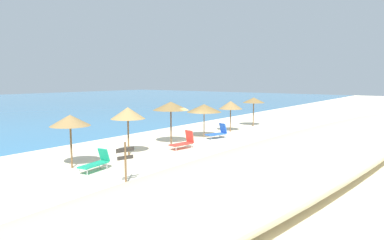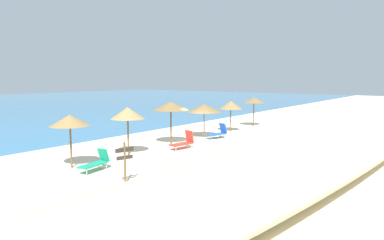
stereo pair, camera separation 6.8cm
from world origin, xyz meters
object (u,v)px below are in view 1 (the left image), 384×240
(beach_umbrella_2, at_px, (171,106))
(cooler_box, at_px, (285,126))
(beach_umbrella_5, at_px, (254,100))
(wooden_signpost, at_px, (125,159))
(beach_umbrella_0, at_px, (70,121))
(beach_umbrella_3, at_px, (204,108))
(lounge_chair_0, at_px, (184,142))
(lounge_chair_1, at_px, (218,132))
(beach_umbrella_4, at_px, (231,105))
(beach_umbrella_1, at_px, (128,113))
(lounge_chair_2, at_px, (96,162))

(beach_umbrella_2, bearing_deg, cooler_box, -14.21)
(beach_umbrella_5, bearing_deg, wooden_signpost, -168.46)
(beach_umbrella_0, relative_size, beach_umbrella_5, 0.99)
(beach_umbrella_3, height_order, lounge_chair_0, beach_umbrella_3)
(lounge_chair_0, bearing_deg, beach_umbrella_5, -75.24)
(beach_umbrella_0, bearing_deg, lounge_chair_1, -5.71)
(beach_umbrella_0, xyz_separation_m, beach_umbrella_3, (11.26, -0.16, -0.15))
(beach_umbrella_4, distance_m, beach_umbrella_5, 4.16)
(beach_umbrella_0, relative_size, beach_umbrella_3, 1.03)
(beach_umbrella_4, xyz_separation_m, beach_umbrella_5, (4.16, -0.01, 0.19))
(wooden_signpost, bearing_deg, beach_umbrella_1, 58.89)
(beach_umbrella_1, bearing_deg, lounge_chair_2, -157.93)
(wooden_signpost, distance_m, cooler_box, 20.24)
(lounge_chair_2, bearing_deg, beach_umbrella_0, 6.23)
(beach_umbrella_2, height_order, beach_umbrella_5, beach_umbrella_2)
(beach_umbrella_2, xyz_separation_m, lounge_chair_2, (-7.34, -1.52, -2.17))
(beach_umbrella_3, relative_size, wooden_signpost, 1.43)
(beach_umbrella_0, distance_m, beach_umbrella_2, 7.73)
(beach_umbrella_0, xyz_separation_m, lounge_chair_0, (7.12, -1.48, -1.95))
(wooden_signpost, height_order, cooler_box, wooden_signpost)
(beach_umbrella_3, height_order, lounge_chair_2, beach_umbrella_3)
(beach_umbrella_2, xyz_separation_m, beach_umbrella_3, (3.53, -0.25, -0.37))
(beach_umbrella_4, height_order, wooden_signpost, beach_umbrella_4)
(beach_umbrella_1, relative_size, beach_umbrella_3, 1.08)
(beach_umbrella_3, height_order, beach_umbrella_4, beach_umbrella_4)
(beach_umbrella_0, bearing_deg, beach_umbrella_2, 0.66)
(lounge_chair_0, relative_size, lounge_chair_2, 1.00)
(lounge_chair_0, xyz_separation_m, lounge_chair_1, (4.52, 0.32, 0.00))
(wooden_signpost, bearing_deg, beach_umbrella_0, 99.44)
(beach_umbrella_1, distance_m, lounge_chair_1, 8.24)
(beach_umbrella_1, relative_size, lounge_chair_2, 1.63)
(beach_umbrella_5, distance_m, lounge_chair_1, 7.85)
(beach_umbrella_0, xyz_separation_m, lounge_chair_2, (0.39, -1.43, -1.95))
(beach_umbrella_3, xyz_separation_m, lounge_chair_2, (-10.87, -1.27, -1.80))
(beach_umbrella_0, distance_m, beach_umbrella_5, 19.18)
(beach_umbrella_1, relative_size, beach_umbrella_2, 0.97)
(beach_umbrella_2, height_order, beach_umbrella_4, beach_umbrella_2)
(lounge_chair_1, distance_m, cooler_box, 8.52)
(lounge_chair_2, xyz_separation_m, wooden_signpost, (-0.63, -2.78, 0.65))
(beach_umbrella_0, distance_m, cooler_box, 20.29)
(beach_umbrella_5, xyz_separation_m, wooden_signpost, (-19.41, -3.96, -1.35))
(beach_umbrella_3, height_order, beach_umbrella_5, beach_umbrella_5)
(beach_umbrella_4, xyz_separation_m, wooden_signpost, (-15.25, -3.97, -1.16))
(cooler_box, bearing_deg, lounge_chair_1, 167.51)
(lounge_chair_1, bearing_deg, beach_umbrella_5, -65.16)
(beach_umbrella_0, bearing_deg, beach_umbrella_5, -0.73)
(beach_umbrella_3, distance_m, lounge_chair_1, 2.09)
(beach_umbrella_0, relative_size, beach_umbrella_2, 0.92)
(beach_umbrella_4, height_order, beach_umbrella_5, beach_umbrella_5)
(lounge_chair_2, bearing_deg, beach_umbrella_2, -87.38)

